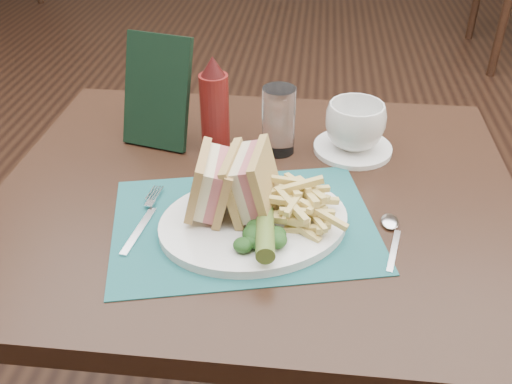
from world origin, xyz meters
TOP-DOWN VIEW (x-y plane):
  - floor at (0.00, 0.00)m, footprint 7.00×7.00m
  - table_main at (0.00, -0.50)m, footprint 0.90×0.75m
  - placemat at (-0.01, -0.60)m, footprint 0.47×0.38m
  - plate at (0.01, -0.61)m, footprint 0.37×0.34m
  - sandwich_half_a at (-0.08, -0.59)m, footprint 0.08×0.11m
  - sandwich_half_b at (-0.02, -0.59)m, footprint 0.09×0.12m
  - kale_garnish at (0.02, -0.67)m, footprint 0.11×0.08m
  - pickle_spear at (0.03, -0.66)m, footprint 0.04×0.12m
  - fries_pile at (0.08, -0.59)m, footprint 0.18×0.20m
  - fork at (-0.17, -0.61)m, footprint 0.05×0.17m
  - spoon at (0.22, -0.62)m, footprint 0.06×0.15m
  - saucer at (0.17, -0.35)m, footprint 0.19×0.19m
  - coffee_cup at (0.17, -0.35)m, footprint 0.16×0.16m
  - drinking_glass at (0.03, -0.36)m, footprint 0.07×0.07m
  - ketchup_bottle at (-0.09, -0.37)m, footprint 0.06×0.06m
  - check_presenter at (-0.21, -0.35)m, footprint 0.15×0.11m

SIDE VIEW (x-z plane):
  - floor at x=0.00m, z-range 0.00..0.00m
  - table_main at x=0.00m, z-range 0.00..0.75m
  - placemat at x=-0.01m, z-range 0.75..0.75m
  - spoon at x=0.22m, z-range 0.75..0.76m
  - saucer at x=0.17m, z-range 0.75..0.76m
  - fork at x=-0.17m, z-range 0.75..0.76m
  - plate at x=0.01m, z-range 0.75..0.77m
  - kale_garnish at x=0.02m, z-range 0.77..0.79m
  - pickle_spear at x=0.03m, z-range 0.77..0.81m
  - fries_pile at x=0.08m, z-range 0.77..0.83m
  - coffee_cup at x=0.17m, z-range 0.76..0.85m
  - drinking_glass at x=0.03m, z-range 0.75..0.88m
  - sandwich_half_a at x=-0.08m, z-range 0.77..0.87m
  - sandwich_half_b at x=-0.02m, z-range 0.77..0.88m
  - ketchup_bottle at x=-0.09m, z-range 0.75..0.94m
  - check_presenter at x=-0.21m, z-range 0.75..0.96m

